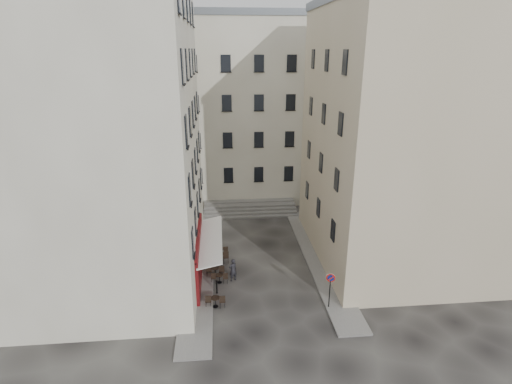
{
  "coord_description": "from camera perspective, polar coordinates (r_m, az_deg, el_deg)",
  "views": [
    {
      "loc": [
        -2.76,
        -23.69,
        15.2
      ],
      "look_at": [
        -0.19,
        4.0,
        5.23
      ],
      "focal_mm": 28.0,
      "sensor_mm": 36.0,
      "label": 1
    }
  ],
  "objects": [
    {
      "name": "ground",
      "position": [
        28.29,
        1.17,
        -12.79
      ],
      "size": [
        90.0,
        90.0,
        0.0
      ],
      "primitive_type": "plane",
      "color": "black",
      "rests_on": "ground"
    },
    {
      "name": "building_left",
      "position": [
        28.22,
        -21.36,
        8.4
      ],
      "size": [
        12.2,
        16.2,
        20.6
      ],
      "color": "beige",
      "rests_on": "ground"
    },
    {
      "name": "building_back",
      "position": [
        43.13,
        -2.97,
        11.85
      ],
      "size": [
        18.2,
        10.2,
        18.6
      ],
      "color": "beige",
      "rests_on": "ground"
    },
    {
      "name": "bollard_mid",
      "position": [
        30.03,
        -5.63,
        -9.64
      ],
      "size": [
        0.12,
        0.12,
        0.98
      ],
      "color": "black",
      "rests_on": "ground"
    },
    {
      "name": "bistro_table_e",
      "position": [
        31.47,
        -5.08,
        -8.38
      ],
      "size": [
        1.17,
        0.55,
        0.82
      ],
      "color": "black",
      "rests_on": "ground"
    },
    {
      "name": "stone_steps",
      "position": [
        39.27,
        -0.87,
        -2.42
      ],
      "size": [
        9.0,
        3.15,
        0.8
      ],
      "color": "#63605E",
      "rests_on": "ground"
    },
    {
      "name": "sidewalk_right",
      "position": [
        31.53,
        8.81,
        -9.23
      ],
      "size": [
        2.0,
        18.0,
        0.12
      ],
      "primitive_type": "cube",
      "color": "slate",
      "rests_on": "ground"
    },
    {
      "name": "bistro_table_b",
      "position": [
        28.13,
        -5.24,
        -12.08
      ],
      "size": [
        1.15,
        0.54,
        0.81
      ],
      "color": "black",
      "rests_on": "ground"
    },
    {
      "name": "bistro_table_d",
      "position": [
        30.47,
        -5.26,
        -9.21
      ],
      "size": [
        1.4,
        0.65,
        0.98
      ],
      "color": "black",
      "rests_on": "ground"
    },
    {
      "name": "no_parking_sign",
      "position": [
        25.28,
        10.56,
        -12.82
      ],
      "size": [
        0.55,
        0.19,
        2.46
      ],
      "rotation": [
        0.0,
        0.0,
        -0.27
      ],
      "color": "black",
      "rests_on": "ground"
    },
    {
      "name": "bistro_table_c",
      "position": [
        28.86,
        -5.81,
        -11.12
      ],
      "size": [
        1.27,
        0.6,
        0.89
      ],
      "color": "black",
      "rests_on": "ground"
    },
    {
      "name": "building_right",
      "position": [
        30.82,
        20.49,
        7.46
      ],
      "size": [
        12.2,
        14.2,
        18.6
      ],
      "color": "#B9AC8A",
      "rests_on": "ground"
    },
    {
      "name": "bistro_table_a",
      "position": [
        25.85,
        -5.83,
        -15.22
      ],
      "size": [
        1.23,
        0.58,
        0.87
      ],
      "color": "black",
      "rests_on": "ground"
    },
    {
      "name": "cafe_storefront",
      "position": [
        28.1,
        -7.92,
        -8.79
      ],
      "size": [
        1.74,
        7.3,
        3.5
      ],
      "color": "#4D0B0B",
      "rests_on": "ground"
    },
    {
      "name": "sidewalk_left",
      "position": [
        31.61,
        -7.9,
        -9.1
      ],
      "size": [
        2.0,
        22.0,
        0.12
      ],
      "primitive_type": "cube",
      "color": "slate",
      "rests_on": "ground"
    },
    {
      "name": "bollard_far",
      "position": [
        33.13,
        -5.63,
        -6.68
      ],
      "size": [
        0.12,
        0.12,
        0.98
      ],
      "color": "black",
      "rests_on": "ground"
    },
    {
      "name": "bollard_near",
      "position": [
        27.03,
        -5.63,
        -13.27
      ],
      "size": [
        0.12,
        0.12,
        0.98
      ],
      "color": "black",
      "rests_on": "ground"
    },
    {
      "name": "pedestrian",
      "position": [
        28.11,
        -3.32,
        -11.04
      ],
      "size": [
        0.73,
        0.67,
        1.68
      ],
      "primitive_type": "imported",
      "rotation": [
        0.0,
        0.0,
        3.73
      ],
      "color": "black",
      "rests_on": "ground"
    }
  ]
}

